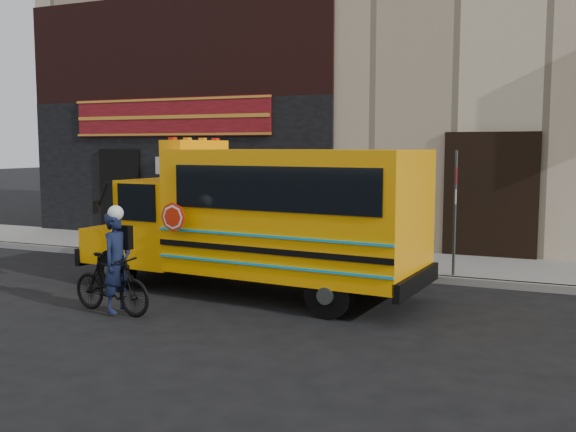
% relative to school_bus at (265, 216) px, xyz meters
% --- Properties ---
extents(ground, '(120.00, 120.00, 0.00)m').
position_rel_school_bus_xyz_m(ground, '(-0.45, -0.25, -1.51)').
color(ground, black).
rests_on(ground, ground).
extents(curb, '(40.00, 0.20, 0.15)m').
position_rel_school_bus_xyz_m(curb, '(-0.45, 2.35, -1.43)').
color(curb, gray).
rests_on(curb, ground).
extents(sidewalk, '(40.00, 3.00, 0.15)m').
position_rel_school_bus_xyz_m(sidewalk, '(-0.45, 3.85, -1.43)').
color(sidewalk, slate).
rests_on(sidewalk, ground).
extents(building, '(20.00, 10.70, 12.00)m').
position_rel_school_bus_xyz_m(building, '(-0.49, 10.21, 4.62)').
color(building, beige).
rests_on(building, sidewalk).
extents(school_bus, '(7.06, 2.75, 2.92)m').
position_rel_school_bus_xyz_m(school_bus, '(0.00, 0.00, 0.00)').
color(school_bus, black).
rests_on(school_bus, ground).
extents(sign_pole, '(0.08, 0.24, 2.72)m').
position_rel_school_bus_xyz_m(sign_pole, '(3.12, 2.52, 0.01)').
color(sign_pole, '#414943').
rests_on(sign_pole, ground).
extents(bicycle, '(1.74, 0.70, 1.02)m').
position_rel_school_bus_xyz_m(bicycle, '(-1.80, -2.25, -1.00)').
color(bicycle, black).
rests_on(bicycle, ground).
extents(cyclist, '(0.41, 0.61, 1.67)m').
position_rel_school_bus_xyz_m(cyclist, '(-1.66, -2.25, -0.67)').
color(cyclist, '#111833').
rests_on(cyclist, ground).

